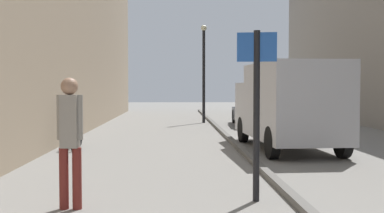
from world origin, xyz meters
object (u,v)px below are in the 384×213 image
Objects in this scene: delivery_van at (287,104)px; lamp_post at (204,67)px; street_sign_post at (257,100)px; pedestrian_main_foreground at (70,134)px; parked_car at (255,110)px; bicycle_leaning at (76,135)px.

lamp_post reaches higher than delivery_van.
lamp_post is at bearing -81.82° from street_sign_post.
street_sign_post is at bearing -110.83° from delivery_van.
pedestrian_main_foreground reaches higher than parked_car.
pedestrian_main_foreground is 7.86m from delivery_van.
bicycle_leaning is at bearing -76.17° from pedestrian_main_foreground.
street_sign_post is at bearing -97.04° from parked_car.
parked_car reaches higher than bicycle_leaning.
delivery_van is 6.02m from bicycle_leaning.
delivery_van is at bearing -4.73° from bicycle_leaning.
delivery_van reaches higher than bicycle_leaning.
parked_car is at bearing -106.72° from pedestrian_main_foreground.
delivery_van is 8.20m from parked_car.
parked_car is 0.90× the size of lamp_post.
street_sign_post is (-2.42, -14.13, 0.83)m from parked_car.
bicycle_leaning is (-4.21, -9.54, -2.34)m from lamp_post.
street_sign_post is 0.55× the size of lamp_post.
pedestrian_main_foreground is 2.79m from street_sign_post.
pedestrian_main_foreground is at bearing -106.88° from parked_car.
parked_car is at bearing -90.88° from street_sign_post.
lamp_post is (0.18, 15.82, 1.18)m from street_sign_post.
lamp_post is (-2.24, 1.69, 2.01)m from parked_car.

